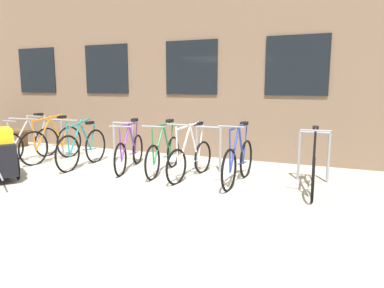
# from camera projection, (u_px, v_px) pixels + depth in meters

# --- Properties ---
(ground_plane) EXTENTS (42.00, 42.00, 0.00)m
(ground_plane) POSITION_uv_depth(u_px,v_px,m) (115.00, 191.00, 5.90)
(ground_plane) COLOR #B2ADA0
(storefront_building) EXTENTS (28.00, 7.03, 4.84)m
(storefront_building) POSITION_uv_depth(u_px,v_px,m) (234.00, 62.00, 11.58)
(storefront_building) COLOR #7A604C
(storefront_building) RESTS_ON ground
(bike_rack) EXTENTS (6.55, 0.05, 0.90)m
(bike_rack) POSITION_uv_depth(u_px,v_px,m) (164.00, 141.00, 7.57)
(bike_rack) COLOR gray
(bike_rack) RESTS_ON ground
(bicycle_orange) EXTENTS (0.44, 1.76, 1.09)m
(bicycle_orange) POSITION_uv_depth(u_px,v_px,m) (52.00, 143.00, 8.14)
(bicycle_orange) COLOR black
(bicycle_orange) RESTS_ON ground
(bicycle_green) EXTENTS (0.44, 1.73, 1.04)m
(bicycle_green) POSITION_uv_depth(u_px,v_px,m) (164.00, 154.00, 7.05)
(bicycle_green) COLOR black
(bicycle_green) RESTS_ON ground
(bicycle_teal) EXTENTS (0.44, 1.72, 1.06)m
(bicycle_teal) POSITION_uv_depth(u_px,v_px,m) (82.00, 148.00, 7.57)
(bicycle_teal) COLOR black
(bicycle_teal) RESTS_ON ground
(bicycle_purple) EXTENTS (0.57, 1.71, 1.03)m
(bicycle_purple) POSITION_uv_depth(u_px,v_px,m) (130.00, 151.00, 7.34)
(bicycle_purple) COLOR black
(bicycle_purple) RESTS_ON ground
(bicycle_blue) EXTENTS (0.44, 1.70, 1.08)m
(bicycle_blue) POSITION_uv_depth(u_px,v_px,m) (238.00, 161.00, 6.29)
(bicycle_blue) COLOR black
(bicycle_blue) RESTS_ON ground
(bicycle_black) EXTENTS (0.44, 1.75, 1.08)m
(bicycle_black) POSITION_uv_depth(u_px,v_px,m) (313.00, 168.00, 5.83)
(bicycle_black) COLOR black
(bicycle_black) RESTS_ON ground
(bicycle_white) EXTENTS (0.44, 1.60, 1.07)m
(bicycle_white) POSITION_uv_depth(u_px,v_px,m) (190.00, 158.00, 6.65)
(bicycle_white) COLOR black
(bicycle_white) RESTS_ON ground
(bicycle_silver) EXTENTS (0.44, 1.69, 1.07)m
(bicycle_silver) POSITION_uv_depth(u_px,v_px,m) (29.00, 143.00, 8.27)
(bicycle_silver) COLOR black
(bicycle_silver) RESTS_ON ground
(wooden_bench) EXTENTS (1.72, 0.40, 0.47)m
(wooden_bench) POSITION_uv_depth(u_px,v_px,m) (3.00, 133.00, 10.27)
(wooden_bench) COLOR brown
(wooden_bench) RESTS_ON ground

